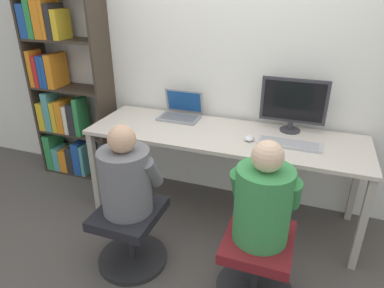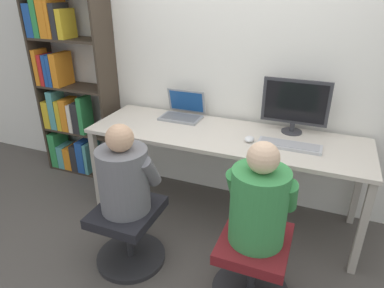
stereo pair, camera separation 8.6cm
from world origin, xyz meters
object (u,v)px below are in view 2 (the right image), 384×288
person_at_laptop (124,175)px  bookshelf (68,94)px  keyboard (289,145)px  office_chair_left (253,263)px  laptop (183,112)px  person_at_monitor (259,201)px  desktop_monitor (295,105)px  office_chair_right (129,231)px

person_at_laptop → bookshelf: bearing=142.2°
keyboard → office_chair_left: 0.89m
laptop → person_at_monitor: bearing=-47.2°
desktop_monitor → laptop: (-0.95, -0.02, -0.18)m
laptop → bookshelf: bearing=-179.3°
desktop_monitor → person_at_monitor: 1.03m
office_chair_right → person_at_monitor: size_ratio=0.78×
keyboard → office_chair_left: keyboard is taller
bookshelf → keyboard: bearing=-6.5°
person_at_laptop → desktop_monitor: bearing=46.8°
keyboard → office_chair_right: 1.32m
laptop → office_chair_right: 1.15m
desktop_monitor → office_chair_left: size_ratio=1.01×
laptop → office_chair_right: laptop is taller
office_chair_left → bookshelf: size_ratio=0.27×
laptop → keyboard: (0.97, -0.27, -0.04)m
desktop_monitor → person_at_laptop: desktop_monitor is taller
office_chair_left → person_at_laptop: 1.01m
desktop_monitor → laptop: desktop_monitor is taller
laptop → person_at_monitor: size_ratio=0.55×
office_chair_left → person_at_monitor: (0.00, 0.00, 0.47)m
bookshelf → office_chair_left: bearing=-24.1°
laptop → keyboard: 1.01m
laptop → keyboard: size_ratio=0.78×
office_chair_right → bookshelf: (-1.26, 0.98, 0.60)m
keyboard → office_chair_left: (-0.07, -0.71, -0.53)m
office_chair_left → keyboard: bearing=84.2°
laptop → office_chair_right: size_ratio=0.70×
person_at_monitor → person_at_laptop: bearing=-178.7°
desktop_monitor → person_at_monitor: desktop_monitor is taller
laptop → office_chair_left: bearing=-47.4°
desktop_monitor → office_chair_left: desktop_monitor is taller
person_at_laptop → bookshelf: bookshelf is taller
keyboard → person_at_laptop: bearing=-143.2°
laptop → keyboard: laptop is taller
office_chair_left → office_chair_right: bearing=-178.7°
person_at_laptop → person_at_monitor: bearing=1.3°
bookshelf → person_at_laptop: bearing=-37.8°
bookshelf → desktop_monitor: bearing=0.8°
keyboard → person_at_monitor: 0.71m
keyboard → office_chair_left: bearing=-95.8°
laptop → bookshelf: size_ratio=0.19×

